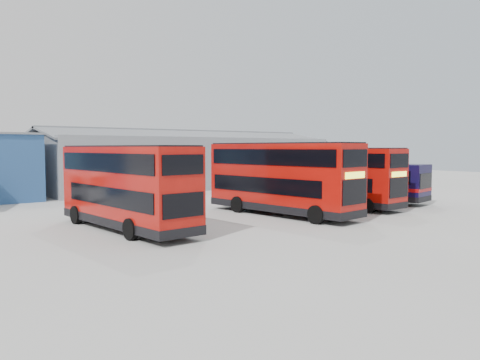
# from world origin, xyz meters

# --- Properties ---
(ground_plane) EXTENTS (120.00, 120.00, 0.00)m
(ground_plane) POSITION_xyz_m (0.00, 0.00, 0.00)
(ground_plane) COLOR #A8A8A3
(ground_plane) RESTS_ON ground
(maintenance_shed) EXTENTS (30.50, 12.00, 5.89)m
(maintenance_shed) POSITION_xyz_m (8.00, 20.00, 2.60)
(maintenance_shed) COLOR gray
(maintenance_shed) RESTS_ON ground
(double_decker_left) EXTENTS (2.98, 9.91, 4.14)m
(double_decker_left) POSITION_xyz_m (-8.38, -0.76, 2.06)
(double_decker_left) COLOR #A60F09
(double_decker_left) RESTS_ON ground
(double_decker_centre) EXTENTS (3.30, 10.39, 4.32)m
(double_decker_centre) POSITION_xyz_m (1.07, -1.78, 2.15)
(double_decker_centre) COLOR #A60F09
(double_decker_centre) RESTS_ON ground
(double_decker_right) EXTENTS (2.78, 9.62, 4.02)m
(double_decker_right) POSITION_xyz_m (6.66, -1.20, 2.00)
(double_decker_right) COLOR #A60F09
(double_decker_right) RESTS_ON ground
(single_decker_blue) EXTENTS (4.20, 10.78, 2.86)m
(single_decker_blue) POSITION_xyz_m (10.65, 0.21, 1.42)
(single_decker_blue) COLOR black
(single_decker_blue) RESTS_ON ground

